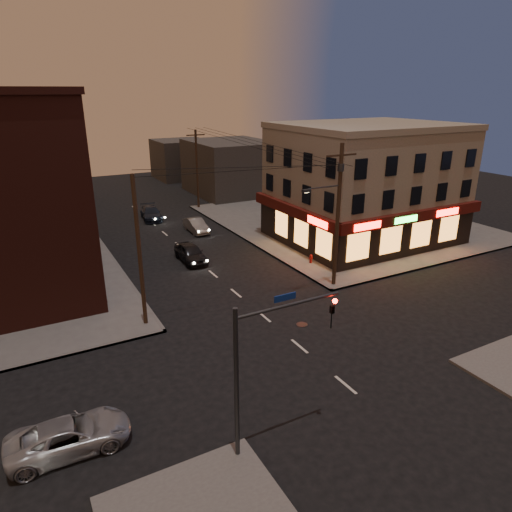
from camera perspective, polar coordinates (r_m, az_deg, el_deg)
ground at (r=25.88m, az=5.46°, el=-11.17°), size 120.00×120.00×0.00m
sidewalk_ne at (r=49.99m, az=10.60°, el=4.28°), size 24.00×28.00×0.15m
pizza_building at (r=43.37m, az=13.51°, el=8.84°), size 15.85×12.85×10.50m
bg_building_ne_a at (r=62.97m, az=-3.16°, el=11.01°), size 10.00×12.00×7.00m
bg_building_nw at (r=60.93m, az=-28.84°, el=8.76°), size 9.00×10.00×8.00m
bg_building_ne_b at (r=75.12m, az=-9.28°, el=11.87°), size 8.00×8.00×6.00m
utility_pole_main at (r=31.74m, az=10.08°, el=5.86°), size 4.20×0.44×10.00m
utility_pole_far at (r=54.53m, az=-7.37°, el=10.69°), size 0.26×0.26×9.00m
utility_pole_west at (r=26.84m, az=-14.37°, el=0.42°), size 0.24×0.24×9.00m
traffic_signal at (r=17.14m, az=0.68°, el=-12.51°), size 4.49×0.32×6.47m
suv_cross at (r=20.53m, az=-22.27°, el=-20.06°), size 4.72×2.27×1.30m
sedan_near at (r=37.95m, az=-8.18°, el=0.40°), size 1.82×4.40×1.49m
sedan_mid at (r=45.90m, az=-7.51°, el=3.81°), size 1.46×4.10×1.35m
sedan_far at (r=51.34m, az=-12.98°, el=5.23°), size 2.53×4.95×1.37m
fire_hydrant at (r=37.20m, az=6.87°, el=-0.28°), size 0.33×0.33×0.71m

